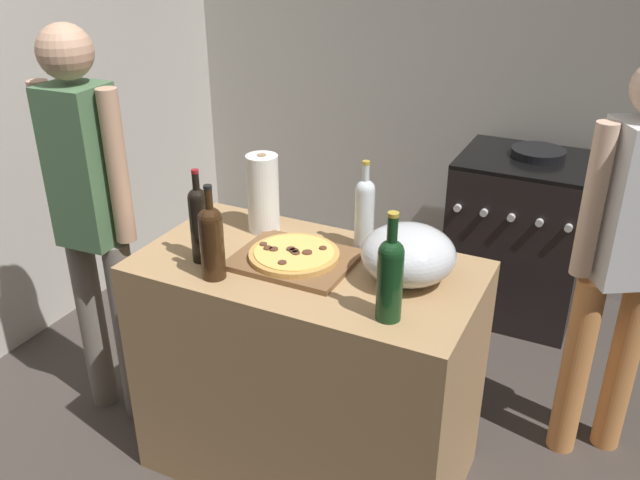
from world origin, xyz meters
TOP-DOWN VIEW (x-y plane):
  - ground_plane at (0.00, 1.26)m, footprint 3.86×3.12m
  - kitchen_wall_rear at (0.00, 2.57)m, footprint 3.86×0.10m
  - kitchen_wall_left at (-1.68, 1.26)m, footprint 0.10×3.12m
  - counter at (0.05, 0.65)m, footprint 1.18×0.63m
  - cutting_board at (-0.00, 0.65)m, footprint 0.40×0.32m
  - pizza at (-0.00, 0.65)m, footprint 0.31×0.31m
  - mixing_bowl at (0.39, 0.70)m, footprint 0.31×0.31m
  - paper_towel_roll at (-0.23, 0.83)m, footprint 0.12×0.12m
  - wine_bottle_amber at (-0.19, 0.44)m, footprint 0.08×0.08m
  - wine_bottle_green at (-0.29, 0.52)m, footprint 0.06×0.06m
  - wine_bottle_clear at (0.17, 0.85)m, footprint 0.07×0.07m
  - wine_bottle_dark at (0.42, 0.46)m, footprint 0.08×0.08m
  - stove at (0.51, 2.17)m, footprint 0.65×0.58m
  - person_in_stripes at (-0.86, 0.59)m, footprint 0.38×0.21m
  - person_in_red at (1.02, 1.24)m, footprint 0.34×0.28m

SIDE VIEW (x-z plane):
  - ground_plane at x=0.00m, z-range -0.02..0.00m
  - stove at x=0.51m, z-range -0.02..0.90m
  - counter at x=0.05m, z-range 0.00..0.90m
  - person_in_red at x=1.02m, z-range 0.11..1.69m
  - cutting_board at x=0.00m, z-range 0.90..0.92m
  - pizza at x=0.00m, z-range 0.91..0.94m
  - person_in_stripes at x=-0.86m, z-range 0.13..1.77m
  - mixing_bowl at x=0.39m, z-range 0.90..1.08m
  - wine_bottle_amber at x=-0.19m, z-range 0.87..1.20m
  - wine_bottle_clear at x=0.17m, z-range 0.88..1.20m
  - wine_bottle_dark at x=0.42m, z-range 0.87..1.21m
  - wine_bottle_green at x=-0.29m, z-range 0.88..1.21m
  - paper_towel_roll at x=-0.23m, z-range 0.89..1.19m
  - kitchen_wall_rear at x=0.00m, z-range 0.00..2.60m
  - kitchen_wall_left at x=-1.68m, z-range 0.00..2.60m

